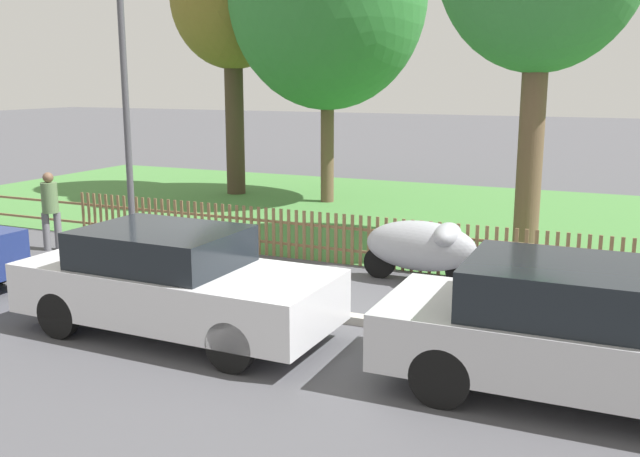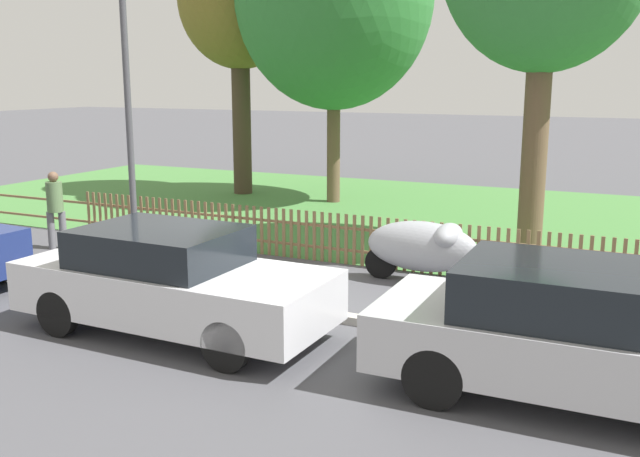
{
  "view_description": "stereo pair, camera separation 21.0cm",
  "coord_description": "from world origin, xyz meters",
  "px_view_note": "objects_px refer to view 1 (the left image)",
  "views": [
    {
      "loc": [
        4.65,
        -8.84,
        3.39
      ],
      "look_at": [
        0.17,
        1.08,
        1.1
      ],
      "focal_mm": 40.0,
      "sensor_mm": 36.0,
      "label": 1
    },
    {
      "loc": [
        4.84,
        -8.75,
        3.39
      ],
      "look_at": [
        0.17,
        1.08,
        1.1
      ],
      "focal_mm": 40.0,
      "sensor_mm": 36.0,
      "label": 2
    }
  ],
  "objects_px": {
    "covered_motorcycle": "(423,246)",
    "street_lamp": "(119,61)",
    "pedestrian_near_fence": "(50,206)",
    "parked_car_black_saloon": "(173,281)",
    "parked_car_navy_estate": "(581,331)",
    "tree_nearest_kerb": "(232,0)"
  },
  "relations": [
    {
      "from": "covered_motorcycle",
      "to": "street_lamp",
      "type": "relative_size",
      "value": 0.34
    },
    {
      "from": "parked_car_navy_estate",
      "to": "pedestrian_near_fence",
      "type": "bearing_deg",
      "value": 163.91
    },
    {
      "from": "covered_motorcycle",
      "to": "pedestrian_near_fence",
      "type": "xyz_separation_m",
      "value": [
        -7.48,
        -0.77,
        0.25
      ]
    },
    {
      "from": "parked_car_black_saloon",
      "to": "tree_nearest_kerb",
      "type": "relative_size",
      "value": 0.57
    },
    {
      "from": "tree_nearest_kerb",
      "to": "pedestrian_near_fence",
      "type": "distance_m",
      "value": 9.09
    },
    {
      "from": "parked_car_black_saloon",
      "to": "street_lamp",
      "type": "bearing_deg",
      "value": 141.2
    },
    {
      "from": "parked_car_navy_estate",
      "to": "pedestrian_near_fence",
      "type": "xyz_separation_m",
      "value": [
        -10.27,
        2.84,
        0.14
      ]
    },
    {
      "from": "covered_motorcycle",
      "to": "parked_car_black_saloon",
      "type": "bearing_deg",
      "value": -122.8
    },
    {
      "from": "parked_car_black_saloon",
      "to": "covered_motorcycle",
      "type": "relative_size",
      "value": 2.19
    },
    {
      "from": "tree_nearest_kerb",
      "to": "street_lamp",
      "type": "bearing_deg",
      "value": -70.02
    },
    {
      "from": "parked_car_navy_estate",
      "to": "pedestrian_near_fence",
      "type": "relative_size",
      "value": 2.79
    },
    {
      "from": "parked_car_black_saloon",
      "to": "street_lamp",
      "type": "height_order",
      "value": "street_lamp"
    },
    {
      "from": "covered_motorcycle",
      "to": "street_lamp",
      "type": "height_order",
      "value": "street_lamp"
    },
    {
      "from": "covered_motorcycle",
      "to": "tree_nearest_kerb",
      "type": "xyz_separation_m",
      "value": [
        -7.84,
        7.0,
        4.94
      ]
    },
    {
      "from": "covered_motorcycle",
      "to": "street_lamp",
      "type": "bearing_deg",
      "value": -158.04
    },
    {
      "from": "parked_car_black_saloon",
      "to": "parked_car_navy_estate",
      "type": "bearing_deg",
      "value": 2.54
    },
    {
      "from": "covered_motorcycle",
      "to": "pedestrian_near_fence",
      "type": "distance_m",
      "value": 7.53
    },
    {
      "from": "parked_car_black_saloon",
      "to": "parked_car_navy_estate",
      "type": "distance_m",
      "value": 5.15
    },
    {
      "from": "covered_motorcycle",
      "to": "street_lamp",
      "type": "xyz_separation_m",
      "value": [
        -4.6,
        -1.91,
        3.03
      ]
    },
    {
      "from": "parked_car_black_saloon",
      "to": "street_lamp",
      "type": "xyz_separation_m",
      "value": [
        -2.23,
        1.85,
        2.94
      ]
    },
    {
      "from": "covered_motorcycle",
      "to": "pedestrian_near_fence",
      "type": "relative_size",
      "value": 1.26
    },
    {
      "from": "parked_car_black_saloon",
      "to": "tree_nearest_kerb",
      "type": "distance_m",
      "value": 13.01
    }
  ]
}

